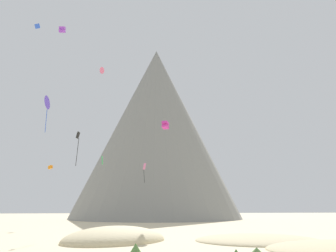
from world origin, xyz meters
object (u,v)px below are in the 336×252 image
kite_black_mid (78,141)px  kite_pink_low (144,169)px  bush_low_patch (136,248)px  kite_indigo_mid (46,103)px  kite_blue_high (37,26)px  kite_orange_low (50,167)px  kite_green_low (102,160)px  kite_violet_high (62,30)px  kite_rainbow_high (102,70)px  rock_massif (155,141)px  bush_far_left (257,251)px  kite_magenta_mid (165,125)px

kite_black_mid → kite_pink_low: (12.24, 24.69, -2.16)m
bush_low_patch → kite_indigo_mid: 26.92m
kite_blue_high → kite_orange_low: size_ratio=1.23×
kite_green_low → kite_violet_high: kite_violet_high is taller
kite_rainbow_high → kite_pink_low: kite_rainbow_high is taller
kite_green_low → rock_massif: bearing=-137.0°
kite_green_low → kite_blue_high: kite_blue_high is taller
kite_green_low → kite_orange_low: size_ratio=1.43×
bush_far_left → kite_black_mid: (-20.10, 25.69, 14.35)m
kite_magenta_mid → bush_low_patch: bearing=109.1°
bush_far_left → kite_green_low: size_ratio=0.99×
kite_green_low → kite_orange_low: bearing=-95.0°
kite_magenta_mid → kite_black_mid: bearing=54.4°
rock_massif → kite_violet_high: bearing=-112.0°
kite_indigo_mid → kite_magenta_mid: 23.06m
bush_far_left → kite_violet_high: bearing=123.0°
bush_far_left → kite_magenta_mid: size_ratio=0.96×
kite_violet_high → kite_pink_low: kite_violet_high is taller
kite_blue_high → kite_orange_low: (3.05, 7.33, -28.79)m
bush_far_left → kite_pink_low: (-7.86, 50.38, 12.18)m
kite_rainbow_high → kite_blue_high: size_ratio=1.26×
kite_indigo_mid → kite_green_low: bearing=156.0°
kite_green_low → kite_indigo_mid: bearing=18.4°
kite_green_low → kite_black_mid: 5.67m
bush_far_left → kite_orange_low: size_ratio=1.42×
bush_low_patch → kite_indigo_mid: size_ratio=0.20×
bush_low_patch → kite_blue_high: kite_blue_high is taller
kite_indigo_mid → kite_magenta_mid: (18.72, 13.47, -0.13)m
kite_indigo_mid → kite_pink_low: kite_indigo_mid is taller
rock_massif → kite_orange_low: (-26.66, -50.00, -14.09)m
kite_black_mid → kite_pink_low: size_ratio=1.26×
rock_massif → kite_magenta_mid: 67.86m
kite_orange_low → kite_black_mid: bearing=42.0°
bush_low_patch → kite_black_mid: kite_black_mid is taller
kite_blue_high → kite_pink_low: kite_blue_high is taller
bush_far_left → kite_rainbow_high: size_ratio=0.91×
bush_far_left → kite_magenta_mid: (-5.28, 31.97, 18.59)m
kite_green_low → bush_low_patch: bearing=65.6°
kite_rainbow_high → kite_magenta_mid: kite_rainbow_high is taller
kite_rainbow_high → kite_black_mid: bearing=131.0°
bush_low_patch → kite_indigo_mid: bearing=130.0°
kite_green_low → kite_rainbow_high: size_ratio=0.92×
kite_rainbow_high → kite_orange_low: kite_rainbow_high is taller
bush_low_patch → kite_rainbow_high: bearing=98.0°
kite_violet_high → kite_rainbow_high: (7.93, 8.22, -5.56)m
kite_violet_high → kite_rainbow_high: kite_violet_high is taller
bush_low_patch → kite_orange_low: (-16.55, 45.66, 12.17)m
kite_violet_high → kite_indigo_mid: (1.60, -20.89, -20.67)m
kite_rainbow_high → kite_pink_low: bearing=-116.9°
kite_magenta_mid → kite_pink_low: bearing=-50.5°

